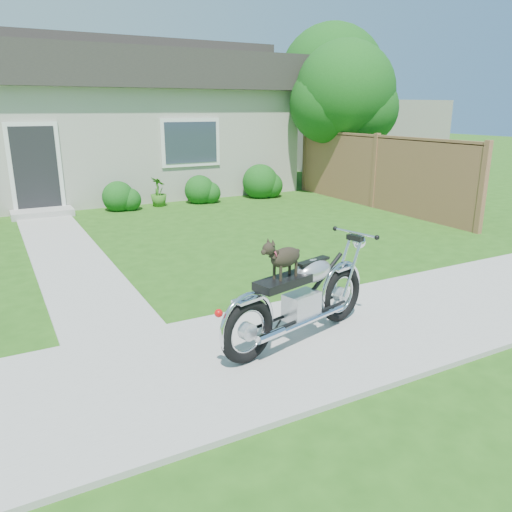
# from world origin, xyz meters

# --- Properties ---
(ground) EXTENTS (80.00, 80.00, 0.00)m
(ground) POSITION_xyz_m (0.00, 0.00, 0.00)
(ground) COLOR #235114
(ground) RESTS_ON ground
(sidewalk) EXTENTS (24.00, 2.20, 0.04)m
(sidewalk) POSITION_xyz_m (0.00, 0.00, 0.02)
(sidewalk) COLOR #9E9B93
(sidewalk) RESTS_ON ground
(walkway) EXTENTS (1.20, 8.00, 0.03)m
(walkway) POSITION_xyz_m (-1.50, 5.00, 0.01)
(walkway) COLOR #9E9B93
(walkway) RESTS_ON ground
(house) EXTENTS (12.60, 7.03, 4.50)m
(house) POSITION_xyz_m (-0.00, 11.99, 2.16)
(house) COLOR #A7A296
(house) RESTS_ON ground
(fence) EXTENTS (0.12, 6.62, 1.90)m
(fence) POSITION_xyz_m (6.30, 5.75, 0.94)
(fence) COLOR #986644
(fence) RESTS_ON ground
(tree_near) EXTENTS (2.89, 2.87, 4.41)m
(tree_near) POSITION_xyz_m (7.00, 7.83, 2.83)
(tree_near) COLOR #3D2B1C
(tree_near) RESTS_ON ground
(tree_far) EXTENTS (3.33, 3.33, 5.11)m
(tree_far) POSITION_xyz_m (7.73, 9.48, 3.28)
(tree_far) COLOR #3D2B1C
(tree_far) RESTS_ON ground
(shrub_row) EXTENTS (8.57, 1.04, 1.04)m
(shrub_row) POSITION_xyz_m (1.22, 8.50, 0.40)
(shrub_row) COLOR #144D14
(shrub_row) RESTS_ON ground
(potted_plant_right) EXTENTS (0.55, 0.55, 0.77)m
(potted_plant_right) POSITION_xyz_m (1.38, 8.55, 0.39)
(potted_plant_right) COLOR #35711F
(potted_plant_right) RESTS_ON ground
(motorcycle_with_dog) EXTENTS (2.18, 0.87, 1.20)m
(motorcycle_with_dog) POSITION_xyz_m (0.29, 0.03, 0.56)
(motorcycle_with_dog) COLOR black
(motorcycle_with_dog) RESTS_ON sidewalk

